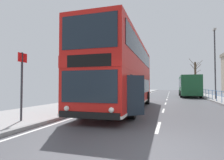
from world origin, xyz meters
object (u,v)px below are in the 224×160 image
Objects in this scene: bus_stop_sign_near at (22,79)px; double_decker_bus_main at (123,74)px; bare_tree_far_00 at (195,77)px; background_bus_far_lane at (189,86)px; street_lamp_far_side at (215,58)px.

double_decker_bus_main is at bearing 66.06° from bus_stop_sign_near.
double_decker_bus_main is at bearing -104.90° from bare_tree_far_00.
bare_tree_far_00 reaches higher than background_bus_far_lane.
bus_stop_sign_near is (-2.63, -5.93, -0.52)m from double_decker_bus_main.
background_bus_far_lane is at bearing 70.46° from bus_stop_sign_near.
bus_stop_sign_near is 36.84m from bare_tree_far_00.
bus_stop_sign_near is 19.65m from street_lamp_far_side.
bare_tree_far_00 is (10.45, 35.29, 1.68)m from bus_stop_sign_near.
bus_stop_sign_near is at bearing -109.54° from background_bus_far_lane.
bare_tree_far_00 is (2.35, 12.47, 1.87)m from background_bus_far_lane.
bare_tree_far_00 is at bearing 75.10° from double_decker_bus_main.
street_lamp_far_side reaches higher than bus_stop_sign_near.
bus_stop_sign_near is 0.35× the size of street_lamp_far_side.
bare_tree_far_00 is at bearing 79.33° from background_bus_far_lane.
street_lamp_far_side is at bearing -71.27° from background_bus_far_lane.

